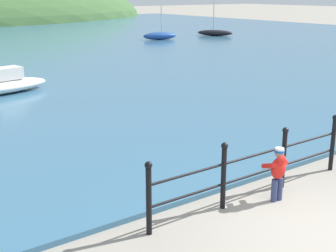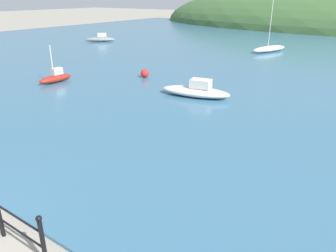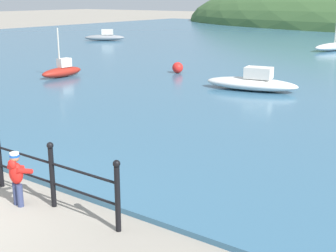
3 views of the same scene
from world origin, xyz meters
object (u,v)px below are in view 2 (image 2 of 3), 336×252
Objects in this scene: boat_blue_hull at (56,77)px; boat_far_left at (196,91)px; boat_far_right at (100,39)px; mooring_buoy at (145,73)px; boat_white_sailboat at (269,49)px.

boat_far_left is (8.39, 2.27, 0.01)m from boat_blue_hull.
boat_far_right is 6.06× the size of mooring_buoy.
boat_far_left is at bearing -32.02° from boat_far_right.
mooring_buoy is (-3.08, -14.43, -0.03)m from boat_white_sailboat.
mooring_buoy is at bearing -35.37° from boat_far_right.
boat_blue_hull is 0.58× the size of boat_far_left.
boat_white_sailboat is at bearing 70.06° from boat_blue_hull.
boat_blue_hull is 5.40m from mooring_buoy.
mooring_buoy is (-4.78, 1.74, -0.04)m from boat_far_left.
boat_white_sailboat is at bearing 77.95° from mooring_buoy.
boat_white_sailboat is 9.97× the size of mooring_buoy.
boat_far_right is at bearing -167.41° from boat_white_sailboat.
boat_blue_hull is 19.61m from boat_white_sailboat.
boat_white_sailboat reaches higher than mooring_buoy.
boat_far_right is (-19.50, 12.19, 0.00)m from boat_far_left.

